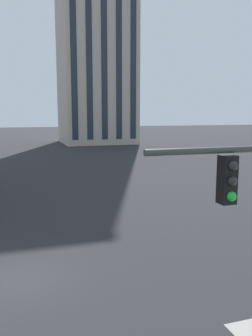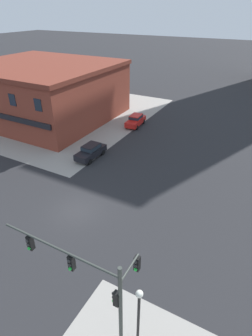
{
  "view_description": "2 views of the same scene",
  "coord_description": "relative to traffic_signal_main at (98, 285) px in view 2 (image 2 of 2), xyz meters",
  "views": [
    {
      "loc": [
        0.06,
        -13.61,
        6.46
      ],
      "look_at": [
        5.73,
        3.99,
        3.59
      ],
      "focal_mm": 37.69,
      "sensor_mm": 36.0,
      "label": 1
    },
    {
      "loc": [
        13.08,
        -14.74,
        15.95
      ],
      "look_at": [
        3.57,
        2.77,
        4.05
      ],
      "focal_mm": 29.09,
      "sensor_mm": 36.0,
      "label": 2
    }
  ],
  "objects": [
    {
      "name": "sidewalk_far_corner",
      "position": [
        -27.8,
        27.93,
        -4.19
      ],
      "size": [
        32.0,
        32.0,
        0.02
      ],
      "primitive_type": "cube",
      "color": "gray",
      "rests_on": "ground"
    },
    {
      "name": "street_lamp_corner_near",
      "position": [
        2.2,
        0.12,
        -1.01
      ],
      "size": [
        0.36,
        0.36,
        5.03
      ],
      "color": "black",
      "rests_on": "ground"
    },
    {
      "name": "car_main_northbound_far",
      "position": [
        -12.32,
        28.69,
        -3.27
      ],
      "size": [
        2.13,
        4.51,
        1.68
      ],
      "color": "red",
      "rests_on": "ground"
    },
    {
      "name": "traffic_signal_main",
      "position": [
        0.0,
        0.0,
        0.0
      ],
      "size": [
        7.21,
        2.09,
        6.47
      ],
      "color": "#383D38",
      "rests_on": "ground"
    },
    {
      "name": "car_main_southbound_far",
      "position": [
        -12.42,
        16.87,
        -3.27
      ],
      "size": [
        1.98,
        4.45,
        1.68
      ],
      "color": "black",
      "rests_on": "ground"
    },
    {
      "name": "storefront_block_near_corner",
      "position": [
        -27.56,
        25.53,
        0.01
      ],
      "size": [
        21.95,
        19.66,
        8.39
      ],
      "color": "brown",
      "rests_on": "ground"
    },
    {
      "name": "ground_plane",
      "position": [
        -7.8,
        7.93,
        -4.19
      ],
      "size": [
        320.0,
        320.0,
        0.0
      ],
      "primitive_type": "plane",
      "color": "#262628"
    }
  ]
}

